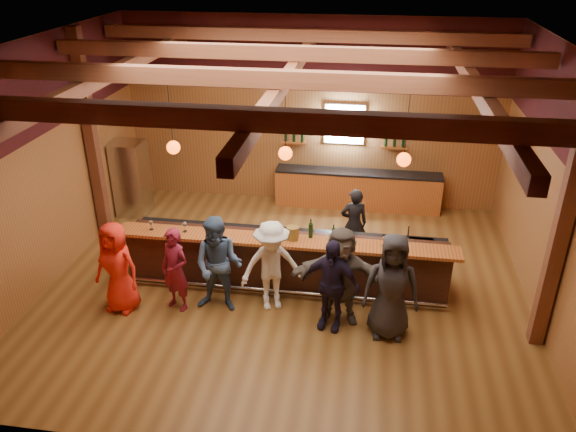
{
  "coord_description": "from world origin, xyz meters",
  "views": [
    {
      "loc": [
        1.42,
        -8.97,
        6.03
      ],
      "look_at": [
        0.0,
        0.3,
        1.35
      ],
      "focal_mm": 35.0,
      "sensor_mm": 36.0,
      "label": 1
    }
  ],
  "objects": [
    {
      "name": "glass_b",
      "position": [
        -1.87,
        -0.16,
        1.25
      ],
      "size": [
        0.09,
        0.09,
        0.2
      ],
      "color": "silver",
      "rests_on": "bar_counter"
    },
    {
      "name": "wine_shelves",
      "position": [
        0.8,
        3.88,
        1.62
      ],
      "size": [
        3.0,
        0.18,
        0.3
      ],
      "color": "#99491B",
      "rests_on": "room"
    },
    {
      "name": "customer_brown",
      "position": [
        1.08,
        -0.89,
        0.89
      ],
      "size": [
        1.66,
        0.54,
        1.79
      ],
      "primitive_type": "imported",
      "rotation": [
        0.0,
        0.0,
        -0.0
      ],
      "color": "#584F46",
      "rests_on": "ground"
    },
    {
      "name": "customer_orange",
      "position": [
        -2.8,
        -1.15,
        0.85
      ],
      "size": [
        0.91,
        0.68,
        1.7
      ],
      "primitive_type": "imported",
      "rotation": [
        0.0,
        0.0,
        -0.17
      ],
      "color": "red",
      "rests_on": "ground"
    },
    {
      "name": "bottle_b",
      "position": [
        0.88,
        -0.07,
        1.23
      ],
      "size": [
        0.07,
        0.07,
        0.32
      ],
      "color": "black",
      "rests_on": "bar_counter"
    },
    {
      "name": "stainless_fridge",
      "position": [
        -4.1,
        2.6,
        0.9
      ],
      "size": [
        0.7,
        0.7,
        1.8
      ],
      "primitive_type": "cube",
      "color": "silver",
      "rests_on": "ground"
    },
    {
      "name": "back_bar_cabinet",
      "position": [
        1.2,
        3.72,
        0.48
      ],
      "size": [
        4.0,
        0.52,
        0.95
      ],
      "color": "#99491B",
      "rests_on": "ground"
    },
    {
      "name": "glass_h",
      "position": [
        1.79,
        -0.14,
        1.24
      ],
      "size": [
        0.08,
        0.08,
        0.19
      ],
      "color": "silver",
      "rests_on": "bar_counter"
    },
    {
      "name": "bartender",
      "position": [
        1.21,
        1.32,
        0.76
      ],
      "size": [
        0.62,
        0.47,
        1.53
      ],
      "primitive_type": "imported",
      "rotation": [
        0.0,
        0.0,
        3.34
      ],
      "color": "black",
      "rests_on": "ground"
    },
    {
      "name": "glass_a",
      "position": [
        -2.52,
        -0.18,
        1.25
      ],
      "size": [
        0.09,
        0.09,
        0.19
      ],
      "color": "silver",
      "rests_on": "bar_counter"
    },
    {
      "name": "glass_d",
      "position": [
        -1.24,
        -0.29,
        1.24
      ],
      "size": [
        0.08,
        0.08,
        0.19
      ],
      "color": "silver",
      "rests_on": "bar_counter"
    },
    {
      "name": "glass_e",
      "position": [
        -0.4,
        -0.18,
        1.24
      ],
      "size": [
        0.08,
        0.08,
        0.18
      ],
      "color": "silver",
      "rests_on": "bar_counter"
    },
    {
      "name": "glass_g",
      "position": [
        1.19,
        -0.12,
        1.22
      ],
      "size": [
        0.07,
        0.07,
        0.16
      ],
      "color": "silver",
      "rests_on": "bar_counter"
    },
    {
      "name": "glass_f",
      "position": [
        0.95,
        -0.18,
        1.23
      ],
      "size": [
        0.07,
        0.07,
        0.16
      ],
      "color": "silver",
      "rests_on": "bar_counter"
    },
    {
      "name": "customer_denim",
      "position": [
        -1.04,
        -0.9,
        0.91
      ],
      "size": [
        0.91,
        0.73,
        1.81
      ],
      "primitive_type": "imported",
      "rotation": [
        0.0,
        0.0,
        -0.05
      ],
      "color": "#415C82",
      "rests_on": "ground"
    },
    {
      "name": "pendant_lights",
      "position": [
        0.0,
        0.0,
        2.71
      ],
      "size": [
        4.24,
        0.24,
        1.37
      ],
      "color": "black",
      "rests_on": "room"
    },
    {
      "name": "room",
      "position": [
        0.0,
        0.06,
        3.21
      ],
      "size": [
        9.04,
        9.0,
        4.52
      ],
      "color": "brown",
      "rests_on": "ground"
    },
    {
      "name": "bar_counter",
      "position": [
        0.02,
        0.15,
        0.52
      ],
      "size": [
        6.3,
        1.07,
        1.11
      ],
      "color": "black",
      "rests_on": "ground"
    },
    {
      "name": "framed_pictures",
      "position": [
        1.67,
        3.94,
        2.1
      ],
      "size": [
        5.35,
        0.05,
        0.45
      ],
      "color": "black",
      "rests_on": "room"
    },
    {
      "name": "bottle_a",
      "position": [
        0.47,
        -0.02,
        1.25
      ],
      "size": [
        0.08,
        0.08,
        0.37
      ],
      "color": "black",
      "rests_on": "bar_counter"
    },
    {
      "name": "customer_dark",
      "position": [
        1.92,
        -1.17,
        0.94
      ],
      "size": [
        0.93,
        0.61,
        1.88
      ],
      "primitive_type": "imported",
      "rotation": [
        0.0,
        0.0,
        0.02
      ],
      "color": "#262528",
      "rests_on": "ground"
    },
    {
      "name": "customer_white",
      "position": [
        -0.13,
        -0.72,
        0.86
      ],
      "size": [
        1.27,
        1.0,
        1.72
      ],
      "primitive_type": "imported",
      "rotation": [
        0.0,
        0.0,
        0.38
      ],
      "color": "white",
      "rests_on": "ground"
    },
    {
      "name": "ice_bucket",
      "position": [
        0.15,
        -0.13,
        1.23
      ],
      "size": [
        0.23,
        0.23,
        0.25
      ],
      "primitive_type": "cylinder",
      "color": "olive",
      "rests_on": "bar_counter"
    },
    {
      "name": "glass_c",
      "position": [
        -1.28,
        -0.19,
        1.24
      ],
      "size": [
        0.08,
        0.08,
        0.19
      ],
      "color": "silver",
      "rests_on": "bar_counter"
    },
    {
      "name": "customer_navy",
      "position": [
        0.93,
        -1.12,
        0.84
      ],
      "size": [
        1.05,
        0.6,
        1.68
      ],
      "primitive_type": "imported",
      "rotation": [
        0.0,
        0.0,
        -0.21
      ],
      "color": "#1F1830",
      "rests_on": "ground"
    },
    {
      "name": "window",
      "position": [
        0.8,
        3.95,
        2.05
      ],
      "size": [
        0.95,
        0.09,
        0.95
      ],
      "color": "silver",
      "rests_on": "room"
    },
    {
      "name": "customer_redvest",
      "position": [
        -1.81,
        -0.97,
        0.79
      ],
      "size": [
        0.67,
        0.57,
        1.57
      ],
      "primitive_type": "imported",
      "rotation": [
        0.0,
        0.0,
        -0.4
      ],
      "color": "maroon",
      "rests_on": "ground"
    }
  ]
}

